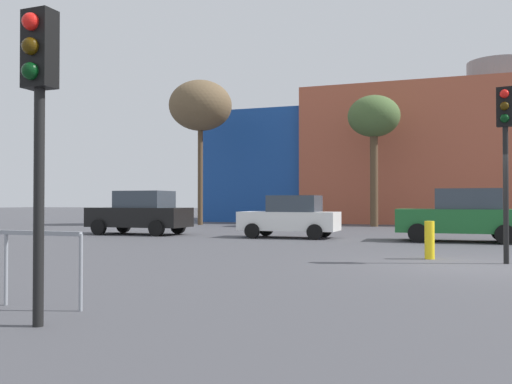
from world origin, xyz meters
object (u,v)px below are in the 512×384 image
(bare_tree_1, at_px, (374,119))
(traffic_light_island, at_px, (505,134))
(parked_car_0, at_px, (141,213))
(parked_car_2, at_px, (462,215))
(parked_car_1, at_px, (290,217))
(bare_tree_0, at_px, (200,106))
(traffic_light_near_left, at_px, (38,93))
(bollard_yellow_0, at_px, (430,240))

(bare_tree_1, bearing_deg, traffic_light_island, -73.60)
(parked_car_0, bearing_deg, parked_car_2, -180.00)
(parked_car_1, distance_m, bare_tree_0, 14.55)
(parked_car_0, bearing_deg, traffic_light_island, 152.83)
(parked_car_0, relative_size, parked_car_2, 1.00)
(parked_car_2, bearing_deg, traffic_light_near_left, 73.21)
(parked_car_2, relative_size, bare_tree_0, 0.49)
(parked_car_2, distance_m, traffic_light_near_left, 16.67)
(parked_car_1, bearing_deg, bollard_yellow_0, 129.52)
(bare_tree_0, bearing_deg, bollard_yellow_0, -49.66)
(parked_car_0, distance_m, bare_tree_1, 14.88)
(parked_car_0, height_order, traffic_light_near_left, traffic_light_near_left)
(traffic_light_near_left, relative_size, bare_tree_0, 0.41)
(parked_car_0, distance_m, traffic_light_near_left, 17.98)
(bare_tree_0, distance_m, bollard_yellow_0, 22.66)
(traffic_light_near_left, xyz_separation_m, traffic_light_island, (5.62, 8.75, 0.31))
(parked_car_2, height_order, traffic_light_island, traffic_light_island)
(bare_tree_0, bearing_deg, parked_car_0, -79.68)
(parked_car_0, height_order, bare_tree_1, bare_tree_1)
(parked_car_1, height_order, traffic_light_island, traffic_light_island)
(traffic_light_island, distance_m, bare_tree_0, 23.52)
(traffic_light_near_left, bearing_deg, parked_car_0, -150.20)
(bollard_yellow_0, bearing_deg, traffic_light_island, -16.91)
(parked_car_2, distance_m, bollard_yellow_0, 6.69)
(bollard_yellow_0, bearing_deg, bare_tree_1, 101.70)
(traffic_light_island, xyz_separation_m, bare_tree_0, (-15.69, 17.00, 4.28))
(bare_tree_1, bearing_deg, traffic_light_near_left, -90.59)
(parked_car_1, relative_size, traffic_light_island, 0.95)
(traffic_light_island, distance_m, bare_tree_1, 19.18)
(bare_tree_0, relative_size, bollard_yellow_0, 9.42)
(parked_car_2, bearing_deg, bare_tree_1, -67.74)
(parked_car_0, relative_size, bare_tree_1, 0.58)
(parked_car_1, height_order, parked_car_2, parked_car_2)
(parked_car_0, distance_m, bare_tree_0, 11.86)
(parked_car_0, bearing_deg, bare_tree_0, -79.68)
(parked_car_2, bearing_deg, parked_car_1, 0.00)
(parked_car_0, height_order, bollard_yellow_0, parked_car_0)
(parked_car_0, distance_m, parked_car_2, 13.06)
(parked_car_1, distance_m, bollard_yellow_0, 8.58)
(parked_car_1, xyz_separation_m, traffic_light_island, (7.15, -7.13, 2.15))
(parked_car_2, distance_m, bare_tree_1, 12.99)
(parked_car_1, relative_size, traffic_light_near_left, 1.06)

